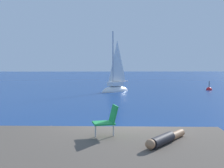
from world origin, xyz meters
The scene contains 8 objects.
ground_plane centered at (0.00, 0.00, 0.00)m, with size 160.00×160.00×0.00m, color navy.
shore_ledge centered at (-0.76, -2.86, 0.35)m, with size 6.46×4.00×0.70m, color brown.
boulder_seaward centered at (-2.71, -0.28, 0.00)m, with size 1.57×1.25×0.86m, color #555246.
boulder_inland centered at (0.91, -0.55, 0.00)m, with size 0.75×0.60×0.41m, color brown.
sailboat_near centered at (0.20, 17.52, 0.32)m, with size 2.97×2.87×5.87m.
person_sunbather centered at (0.63, -2.87, 0.82)m, with size 1.18×1.48×0.25m.
beach_chair centered at (-0.68, -2.11, 1.14)m, with size 0.68×0.59×0.80m.
marker_buoy centered at (9.11, 18.82, 0.01)m, with size 0.56×0.56×1.13m.
Camera 1 is at (-0.76, -9.85, 2.58)m, focal length 49.31 mm.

